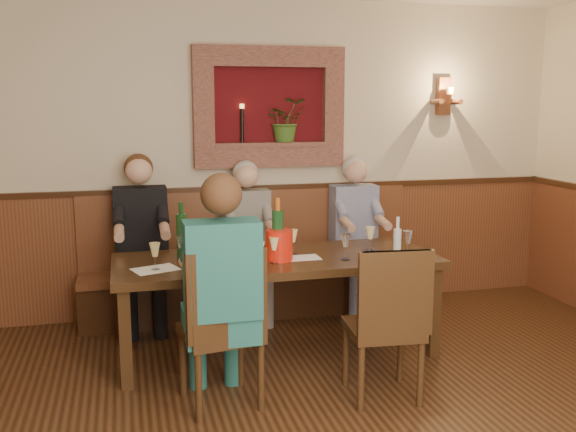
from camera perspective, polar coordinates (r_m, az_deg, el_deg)
name	(u,v)px	position (r m, az deg, el deg)	size (l,w,h in m)	color
room_shell	(373,103)	(2.90, 7.60, 9.94)	(6.04, 6.04, 2.82)	beige
wainscoting	(367,379)	(3.18, 7.05, -14.20)	(6.02, 6.02, 1.15)	brown
wall_niche	(274,112)	(5.79, -1.25, 9.20)	(1.36, 0.30, 1.06)	#4F0B0F
wall_sconce	(444,97)	(6.37, 13.71, 10.23)	(0.25, 0.20, 0.35)	brown
dining_table	(277,267)	(4.83, -1.00, -4.54)	(2.40, 0.90, 0.75)	#311E0E
bench	(252,279)	(5.81, -3.18, -5.59)	(3.00, 0.45, 1.11)	#381E0F
chair_near_left	(222,359)	(4.15, -5.91, -12.52)	(0.52, 0.52, 1.04)	#311E0E
chair_near_right	(383,354)	(4.27, 8.45, -12.00)	(0.49, 0.49, 1.02)	#311E0E
person_bench_left	(142,257)	(5.53, -12.81, -3.58)	(0.44, 0.54, 1.47)	black
person_bench_mid	(248,255)	(5.63, -3.53, -3.47)	(0.41, 0.50, 1.40)	#514C4A
person_bench_right	(356,248)	(5.90, 6.09, -2.82)	(0.41, 0.51, 1.41)	navy
person_chair_front	(221,312)	(4.01, -5.99, -8.46)	(0.45, 0.55, 1.49)	navy
spittoon_bucket	(279,245)	(4.69, -0.79, -2.61)	(0.20, 0.20, 0.23)	red
wine_bottle_green_a	(278,234)	(4.71, -0.91, -1.57)	(0.09, 0.09, 0.45)	#19471E
wine_bottle_green_b	(182,235)	(4.81, -9.42, -1.65)	(0.09, 0.09, 0.42)	#19471E
water_bottle	(397,244)	(4.74, 9.68, -2.43)	(0.07, 0.07, 0.33)	silver
tasting_sheet_a	(156,269)	(4.55, -11.69, -4.65)	(0.30, 0.22, 0.00)	white
tasting_sheet_b	(303,258)	(4.78, 1.32, -3.73)	(0.25, 0.18, 0.00)	white
tasting_sheet_c	(414,256)	(4.92, 11.11, -3.54)	(0.25, 0.18, 0.00)	white
tasting_sheet_d	(217,270)	(4.47, -6.34, -4.77)	(0.25, 0.18, 0.00)	white
wine_glass_0	(155,256)	(4.52, -11.73, -3.55)	(0.08, 0.08, 0.19)	#FCEB96
wine_glass_1	(182,248)	(4.73, -9.44, -2.86)	(0.08, 0.08, 0.19)	white
wine_glass_2	(212,253)	(4.56, -6.81, -3.27)	(0.08, 0.08, 0.19)	#FCEB96
wine_glass_3	(232,244)	(4.82, -4.96, -2.51)	(0.08, 0.08, 0.19)	white
wine_glass_4	(274,250)	(4.61, -1.24, -3.05)	(0.08, 0.08, 0.19)	#FCEB96
wine_glass_5	(293,242)	(4.88, 0.43, -2.32)	(0.08, 0.08, 0.19)	#FCEB96
wine_glass_6	(346,247)	(4.73, 5.15, -2.76)	(0.08, 0.08, 0.19)	white
wine_glass_7	(370,239)	(5.03, 7.31, -2.03)	(0.08, 0.08, 0.19)	#FCEB96
wine_glass_8	(408,243)	(4.92, 10.60, -2.39)	(0.08, 0.08, 0.19)	white
wine_glass_9	(259,256)	(4.45, -2.57, -3.54)	(0.08, 0.08, 0.19)	#FCEB96
wine_glass_10	(224,254)	(4.53, -5.67, -3.34)	(0.08, 0.08, 0.19)	#FCEB96
wine_glass_11	(217,250)	(4.65, -6.32, -3.00)	(0.08, 0.08, 0.19)	#FCEB96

